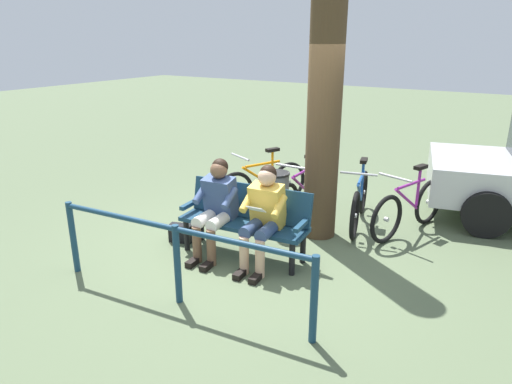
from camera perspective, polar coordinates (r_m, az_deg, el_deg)
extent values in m
plane|color=#566647|center=(5.90, -0.74, -7.21)|extent=(40.00, 40.00, 0.00)
cube|color=navy|center=(5.58, -1.64, -4.01)|extent=(1.63, 0.59, 0.05)
cube|color=navy|center=(5.65, -0.75, -1.14)|extent=(1.61, 0.28, 0.42)
cube|color=navy|center=(5.24, 5.71, -4.08)|extent=(0.10, 0.40, 0.05)
cube|color=navy|center=(5.90, -8.16, -1.47)|extent=(0.10, 0.40, 0.05)
cylinder|color=black|center=(5.26, 4.50, -8.27)|extent=(0.07, 0.07, 0.40)
cylinder|color=black|center=(5.89, -8.62, -5.33)|extent=(0.07, 0.07, 0.40)
cylinder|color=black|center=(5.54, 5.85, -6.82)|extent=(0.07, 0.07, 0.40)
cylinder|color=black|center=(6.15, -6.80, -4.19)|extent=(0.07, 0.07, 0.40)
cube|color=gold|center=(5.36, 1.44, -1.72)|extent=(0.41, 0.34, 0.55)
sphere|color=#D8A884|center=(5.23, 1.38, 1.86)|extent=(0.21, 0.21, 0.21)
sphere|color=black|center=(5.24, 1.52, 2.33)|extent=(0.20, 0.20, 0.20)
cylinder|color=#334772|center=(5.23, 1.47, -4.83)|extent=(0.19, 0.41, 0.15)
cylinder|color=#D8A884|center=(5.18, 0.49, -8.31)|extent=(0.11, 0.11, 0.45)
cube|color=black|center=(5.19, -0.01, -10.63)|extent=(0.11, 0.23, 0.07)
cylinder|color=gold|center=(5.16, 2.88, -1.83)|extent=(0.12, 0.31, 0.23)
cylinder|color=#334772|center=(5.31, -0.49, -4.45)|extent=(0.19, 0.41, 0.15)
cylinder|color=#D8A884|center=(5.26, -1.48, -7.86)|extent=(0.11, 0.11, 0.45)
cube|color=black|center=(5.28, -1.98, -10.14)|extent=(0.11, 0.23, 0.07)
cylinder|color=gold|center=(5.32, -1.06, -1.15)|extent=(0.12, 0.31, 0.23)
cube|color=silver|center=(5.08, -0.01, -2.14)|extent=(0.21, 0.14, 0.09)
cube|color=#334772|center=(5.64, -4.45, -0.69)|extent=(0.41, 0.34, 0.55)
sphere|color=brown|center=(5.52, -4.65, 2.72)|extent=(0.21, 0.21, 0.21)
sphere|color=black|center=(5.53, -4.49, 3.17)|extent=(0.20, 0.20, 0.20)
cylinder|color=white|center=(5.51, -4.57, -3.62)|extent=(0.19, 0.41, 0.15)
cylinder|color=brown|center=(5.47, -5.58, -6.90)|extent=(0.11, 0.11, 0.45)
cube|color=black|center=(5.48, -6.08, -9.09)|extent=(0.11, 0.23, 0.07)
cylinder|color=#334772|center=(5.43, -3.30, -0.76)|extent=(0.12, 0.31, 0.23)
cylinder|color=white|center=(5.61, -6.32, -3.26)|extent=(0.19, 0.41, 0.15)
cylinder|color=brown|center=(5.57, -7.34, -6.47)|extent=(0.11, 0.11, 0.45)
cube|color=black|center=(5.58, -7.83, -8.62)|extent=(0.11, 0.23, 0.07)
cylinder|color=#334772|center=(5.63, -6.84, -0.14)|extent=(0.12, 0.31, 0.23)
cube|color=black|center=(6.16, -9.32, -5.05)|extent=(0.33, 0.23, 0.24)
cylinder|color=#4C3823|center=(5.93, 8.52, 10.75)|extent=(0.44, 0.44, 3.55)
cylinder|color=slate|center=(6.36, 2.48, -1.29)|extent=(0.35, 0.35, 0.80)
cylinder|color=black|center=(6.23, 2.54, 2.31)|extent=(0.37, 0.37, 0.03)
torus|color=black|center=(6.20, 15.90, -3.29)|extent=(0.26, 0.65, 0.66)
cylinder|color=silver|center=(6.20, 15.90, -3.29)|extent=(0.07, 0.07, 0.06)
torus|color=black|center=(7.03, 20.65, -1.18)|extent=(0.26, 0.65, 0.66)
cylinder|color=silver|center=(7.03, 20.65, -1.18)|extent=(0.07, 0.07, 0.06)
cylinder|color=#8C268C|center=(6.49, 18.77, 0.97)|extent=(0.23, 0.61, 0.04)
cylinder|color=#8C268C|center=(6.49, 18.21, -0.85)|extent=(0.22, 0.58, 0.43)
cylinder|color=#8C268C|center=(6.67, 19.54, 0.62)|extent=(0.04, 0.04, 0.55)
cube|color=black|center=(6.59, 19.80, 2.93)|extent=(0.15, 0.24, 0.05)
cylinder|color=#B2B2B7|center=(6.11, 16.91, 1.74)|extent=(0.47, 0.18, 0.03)
torus|color=black|center=(6.23, 12.17, -2.88)|extent=(0.21, 0.66, 0.66)
cylinder|color=silver|center=(6.23, 12.17, -2.88)|extent=(0.06, 0.07, 0.06)
torus|color=black|center=(7.19, 13.19, -0.01)|extent=(0.21, 0.66, 0.66)
cylinder|color=silver|center=(7.19, 13.19, -0.01)|extent=(0.06, 0.07, 0.06)
cylinder|color=#1E519E|center=(6.59, 12.95, 1.76)|extent=(0.18, 0.62, 0.04)
cylinder|color=#1E519E|center=(6.57, 12.75, -0.10)|extent=(0.18, 0.59, 0.43)
cylinder|color=#1E519E|center=(6.79, 13.08, 1.54)|extent=(0.04, 0.04, 0.55)
cube|color=black|center=(6.71, 13.25, 3.83)|extent=(0.14, 0.23, 0.05)
cylinder|color=#B2B2B7|center=(6.15, 12.64, 2.22)|extent=(0.47, 0.14, 0.03)
torus|color=black|center=(6.44, 3.87, -1.74)|extent=(0.06, 0.66, 0.66)
cylinder|color=silver|center=(6.44, 3.87, -1.74)|extent=(0.05, 0.06, 0.06)
torus|color=black|center=(7.31, 7.72, 0.65)|extent=(0.06, 0.66, 0.66)
cylinder|color=silver|center=(7.31, 7.72, 0.65)|extent=(0.05, 0.06, 0.06)
cylinder|color=#8C268C|center=(6.76, 6.02, 2.57)|extent=(0.04, 0.63, 0.04)
cylinder|color=#8C268C|center=(6.75, 5.66, 0.78)|extent=(0.04, 0.60, 0.43)
cylinder|color=#8C268C|center=(6.94, 6.68, 2.30)|extent=(0.04, 0.04, 0.55)
cube|color=black|center=(6.86, 6.77, 4.54)|extent=(0.09, 0.22, 0.05)
cylinder|color=#B2B2B7|center=(6.36, 4.42, 3.18)|extent=(0.48, 0.04, 0.03)
torus|color=black|center=(6.96, -2.66, -0.12)|extent=(0.33, 0.62, 0.66)
cylinder|color=silver|center=(6.96, -2.66, -0.12)|extent=(0.07, 0.08, 0.06)
torus|color=black|center=(7.51, 4.06, 1.27)|extent=(0.33, 0.62, 0.66)
cylinder|color=silver|center=(7.51, 4.06, 1.27)|extent=(0.07, 0.08, 0.06)
cylinder|color=orange|center=(7.11, 0.84, 3.51)|extent=(0.30, 0.59, 0.04)
cylinder|color=orange|center=(7.13, 0.30, 1.86)|extent=(0.29, 0.56, 0.43)
cylinder|color=orange|center=(7.23, 2.05, 3.11)|extent=(0.04, 0.04, 0.55)
cube|color=black|center=(7.16, 2.07, 5.26)|extent=(0.17, 0.24, 0.05)
cylinder|color=#B2B2B7|center=(6.86, -1.99, 4.38)|extent=(0.45, 0.23, 0.03)
cylinder|color=navy|center=(4.11, 7.22, -13.16)|extent=(0.07, 0.07, 0.85)
cylinder|color=navy|center=(4.71, -9.74, -8.86)|extent=(0.07, 0.07, 0.85)
cylinder|color=navy|center=(5.62, -21.77, -5.25)|extent=(0.07, 0.07, 0.85)
cylinder|color=navy|center=(4.54, -10.01, -4.55)|extent=(2.88, 0.32, 0.06)
cylinder|color=black|center=(6.91, 26.68, -2.44)|extent=(0.67, 0.36, 0.64)
cylinder|color=black|center=(8.61, 25.30, 1.71)|extent=(0.67, 0.36, 0.64)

